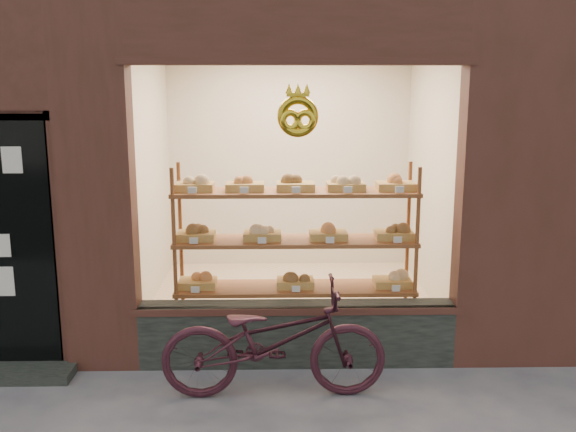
{
  "coord_description": "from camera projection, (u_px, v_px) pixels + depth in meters",
  "views": [
    {
      "loc": [
        0.27,
        -3.11,
        2.42
      ],
      "look_at": [
        0.37,
        2.0,
        1.35
      ],
      "focal_mm": 40.0,
      "sensor_mm": 36.0,
      "label": 1
    }
  ],
  "objects": [
    {
      "name": "display_shelf",
      "position": [
        295.0,
        253.0,
        5.86
      ],
      "size": [
        2.2,
        0.45,
        1.7
      ],
      "color": "brown",
      "rests_on": "ground"
    },
    {
      "name": "bicycle",
      "position": [
        274.0,
        341.0,
        4.96
      ],
      "size": [
        1.75,
        0.64,
        0.91
      ],
      "primitive_type": "imported",
      "rotation": [
        0.0,
        0.0,
        1.59
      ],
      "color": "#32141E",
      "rests_on": "ground"
    }
  ]
}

